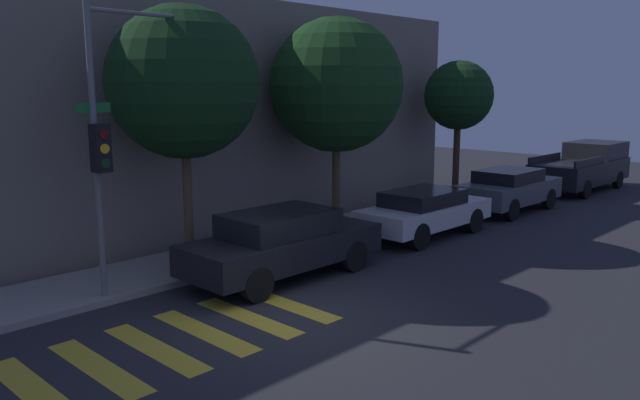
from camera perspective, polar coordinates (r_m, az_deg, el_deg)
ground_plane at (r=11.53m, az=-1.81°, el=-10.90°), size 60.00×60.00×0.00m
sidewalk at (r=14.76m, az=-13.67°, el=-6.13°), size 26.00×2.24×0.14m
building_row at (r=18.19m, az=-21.85°, el=6.80°), size 26.00×6.00×6.59m
crosswalk at (r=10.71m, az=-14.87°, el=-12.97°), size 6.26×2.60×0.00m
traffic_light_pole at (r=12.62m, az=-17.75°, el=7.45°), size 2.72×0.56×5.72m
sedan_near_corner at (r=13.73m, az=-3.44°, el=-3.90°), size 4.68×1.81×1.51m
sedan_middle at (r=17.78m, az=9.52°, el=-1.00°), size 4.39×1.76×1.33m
sedan_far_end at (r=22.01m, az=16.91°, el=1.00°), size 4.35×1.80×1.44m
pickup_truck at (r=27.76m, az=22.96°, el=2.84°), size 5.61×2.05×1.90m
tree_near_corner at (r=14.35m, az=-12.38°, el=10.43°), size 3.40×3.40×5.97m
tree_midblock at (r=17.65m, az=1.53°, el=10.43°), size 3.74×3.74×6.09m
tree_far_end at (r=22.77m, az=12.56°, el=9.26°), size 2.42×2.42×5.09m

